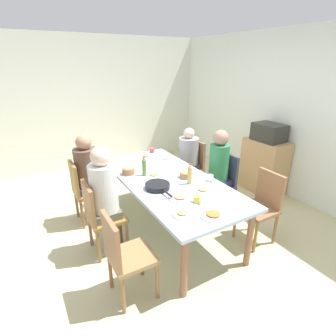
% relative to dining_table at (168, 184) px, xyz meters
% --- Properties ---
extents(ground_plane, '(6.88, 6.88, 0.00)m').
position_rel_dining_table_xyz_m(ground_plane, '(0.00, 0.00, -0.67)').
color(ground_plane, '#C5BE8D').
extents(wall_back, '(5.97, 0.12, 2.60)m').
position_rel_dining_table_xyz_m(wall_back, '(0.00, 2.31, 0.63)').
color(wall_back, silver).
rests_on(wall_back, ground_plane).
extents(wall_left, '(0.12, 4.74, 2.60)m').
position_rel_dining_table_xyz_m(wall_left, '(-2.92, 0.00, 0.63)').
color(wall_left, silver).
rests_on(wall_left, ground_plane).
extents(dining_table, '(2.25, 1.04, 0.74)m').
position_rel_dining_table_xyz_m(dining_table, '(0.00, 0.00, 0.00)').
color(dining_table, '#A9BDD7').
rests_on(dining_table, ground_plane).
extents(chair_0, '(0.40, 0.40, 0.90)m').
position_rel_dining_table_xyz_m(chair_0, '(0.00, -0.90, -0.16)').
color(chair_0, olive).
rests_on(chair_0, ground_plane).
extents(person_0, '(0.30, 0.30, 1.30)m').
position_rel_dining_table_xyz_m(person_0, '(0.00, -0.81, 0.10)').
color(person_0, brown).
rests_on(person_0, ground_plane).
extents(chair_1, '(0.40, 0.40, 0.90)m').
position_rel_dining_table_xyz_m(chair_1, '(-0.75, 0.90, -0.16)').
color(chair_1, brown).
rests_on(chair_1, ground_plane).
extents(person_1, '(0.32, 0.32, 1.14)m').
position_rel_dining_table_xyz_m(person_1, '(-0.75, 0.81, 0.02)').
color(person_1, '#3D413E').
rests_on(person_1, ground_plane).
extents(chair_2, '(0.40, 0.40, 0.90)m').
position_rel_dining_table_xyz_m(chair_2, '(-0.75, -0.90, -0.16)').
color(chair_2, '#955930').
rests_on(chair_2, ground_plane).
extents(person_2, '(0.31, 0.31, 1.25)m').
position_rel_dining_table_xyz_m(person_2, '(-0.75, -0.81, 0.07)').
color(person_2, '#2C3B54').
rests_on(person_2, ground_plane).
extents(chair_3, '(0.40, 0.40, 0.90)m').
position_rel_dining_table_xyz_m(chair_3, '(0.00, 0.90, -0.16)').
color(chair_3, '#312E48').
rests_on(chair_3, ground_plane).
extents(person_3, '(0.30, 0.30, 1.27)m').
position_rel_dining_table_xyz_m(person_3, '(-0.00, 0.81, 0.08)').
color(person_3, '#343B49').
rests_on(person_3, ground_plane).
extents(chair_4, '(0.40, 0.40, 0.90)m').
position_rel_dining_table_xyz_m(chair_4, '(0.75, 0.90, -0.16)').
color(chair_4, brown).
rests_on(chair_4, ground_plane).
extents(chair_5, '(0.40, 0.40, 0.90)m').
position_rel_dining_table_xyz_m(chair_5, '(0.75, -0.90, -0.16)').
color(chair_5, olive).
rests_on(chair_5, ground_plane).
extents(plate_0, '(0.26, 0.26, 0.04)m').
position_rel_dining_table_xyz_m(plate_0, '(0.95, -0.05, 0.08)').
color(plate_0, white).
rests_on(plate_0, dining_table).
extents(plate_1, '(0.26, 0.26, 0.04)m').
position_rel_dining_table_xyz_m(plate_1, '(-0.89, 0.12, 0.08)').
color(plate_1, silver).
rests_on(plate_1, dining_table).
extents(plate_2, '(0.25, 0.25, 0.04)m').
position_rel_dining_table_xyz_m(plate_2, '(0.50, -0.14, 0.08)').
color(plate_2, silver).
rests_on(plate_2, dining_table).
extents(plate_3, '(0.20, 0.20, 0.04)m').
position_rel_dining_table_xyz_m(plate_3, '(-0.17, -0.11, 0.08)').
color(plate_3, white).
rests_on(plate_3, dining_table).
extents(plate_4, '(0.21, 0.21, 0.04)m').
position_rel_dining_table_xyz_m(plate_4, '(0.48, 0.18, 0.08)').
color(plate_4, beige).
rests_on(plate_4, dining_table).
extents(plate_5, '(0.22, 0.22, 0.04)m').
position_rel_dining_table_xyz_m(plate_5, '(0.78, -0.29, 0.08)').
color(plate_5, white).
rests_on(plate_5, dining_table).
extents(bowl_0, '(0.17, 0.17, 0.10)m').
position_rel_dining_table_xyz_m(bowl_0, '(-0.40, -0.37, 0.12)').
color(bowl_0, '#99623F').
rests_on(bowl_0, dining_table).
extents(bowl_1, '(0.16, 0.16, 0.09)m').
position_rel_dining_table_xyz_m(bowl_1, '(0.07, 0.22, 0.11)').
color(bowl_1, '#976A42').
rests_on(bowl_1, dining_table).
extents(serving_pan, '(0.47, 0.29, 0.06)m').
position_rel_dining_table_xyz_m(serving_pan, '(0.17, -0.23, 0.10)').
color(serving_pan, black).
rests_on(serving_pan, dining_table).
extents(cup_0, '(0.11, 0.07, 0.08)m').
position_rel_dining_table_xyz_m(cup_0, '(-0.64, 0.34, 0.11)').
color(cup_0, white).
rests_on(cup_0, dining_table).
extents(cup_1, '(0.12, 0.08, 0.07)m').
position_rel_dining_table_xyz_m(cup_1, '(0.65, -0.02, 0.10)').
color(cup_1, '#E0C644').
rests_on(cup_1, dining_table).
extents(cup_2, '(0.11, 0.07, 0.07)m').
position_rel_dining_table_xyz_m(cup_2, '(-1.02, 0.29, 0.10)').
color(cup_2, '#C64C44').
rests_on(cup_2, dining_table).
extents(cup_3, '(0.11, 0.07, 0.08)m').
position_rel_dining_table_xyz_m(cup_3, '(0.31, 0.42, 0.11)').
color(cup_3, white).
rests_on(cup_3, dining_table).
extents(bottle_0, '(0.06, 0.06, 0.26)m').
position_rel_dining_table_xyz_m(bottle_0, '(0.24, 0.16, 0.19)').
color(bottle_0, gold).
rests_on(bottle_0, dining_table).
extents(bottle_1, '(0.06, 0.06, 0.25)m').
position_rel_dining_table_xyz_m(bottle_1, '(-0.25, -0.20, 0.19)').
color(bottle_1, '#547E2E').
rests_on(bottle_1, dining_table).
extents(side_cabinet, '(0.70, 0.44, 0.90)m').
position_rel_dining_table_xyz_m(side_cabinet, '(-0.19, 2.01, -0.22)').
color(side_cabinet, tan).
rests_on(side_cabinet, ground_plane).
extents(microwave, '(0.48, 0.36, 0.28)m').
position_rel_dining_table_xyz_m(microwave, '(-0.19, 2.01, 0.37)').
color(microwave, '#2F2F2A').
rests_on(microwave, side_cabinet).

